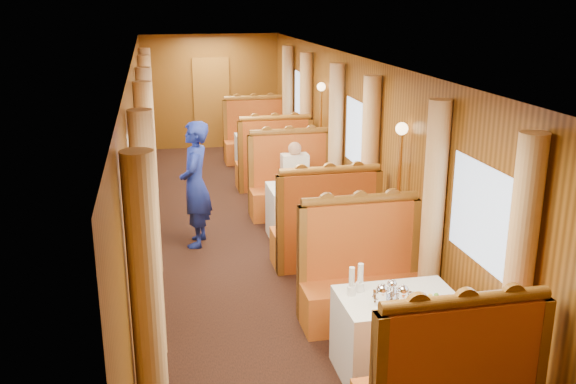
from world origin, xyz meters
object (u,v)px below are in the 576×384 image
object	(u,v)px
banquette_mid_fwd	(325,234)
banquette_far_fwd	(274,165)
passenger	(295,173)
table_far	(264,154)
teapot_right	(402,297)
rose_vase_mid	(304,174)
teapot_back	(392,290)
rose_vase_far	(262,126)
fruit_plate	(436,300)
table_mid	(306,212)
steward	(195,184)
banquette_far_aft	(256,141)
table_near	(397,335)
teapot_left	(382,297)
tea_tray	(393,297)
banquette_mid_aft	(291,188)
banquette_near_aft	(362,283)

from	to	relation	value
banquette_mid_fwd	banquette_far_fwd	bearing A→B (deg)	90.00
passenger	table_far	bearing A→B (deg)	90.00
teapot_right	rose_vase_mid	size ratio (longest dim) A/B	0.47
teapot_back	passenger	size ratio (longest dim) A/B	0.19
banquette_mid_fwd	teapot_back	world-z (taller)	banquette_mid_fwd
banquette_mid_fwd	rose_vase_far	distance (m)	4.58
teapot_back	fruit_plate	world-z (taller)	teapot_back
fruit_plate	passenger	distance (m)	4.40
table_mid	rose_vase_mid	size ratio (longest dim) A/B	2.92
banquette_mid_fwd	steward	world-z (taller)	steward
banquette_far_aft	passenger	world-z (taller)	banquette_far_aft
table_near	teapot_left	bearing A→B (deg)	-153.59
banquette_mid_fwd	tea_tray	distance (m)	2.52
banquette_mid_aft	table_far	bearing A→B (deg)	90.00
teapot_right	rose_vase_mid	distance (m)	3.65
rose_vase_far	banquette_mid_aft	bearing A→B (deg)	-89.19
table_mid	tea_tray	distance (m)	3.53
teapot_right	steward	size ratio (longest dim) A/B	0.10
table_mid	banquette_far_fwd	size ratio (longest dim) A/B	0.78
teapot_left	rose_vase_far	distance (m)	7.14
fruit_plate	banquette_near_aft	bearing A→B (deg)	103.07
banquette_far_aft	teapot_back	size ratio (longest dim) A/B	9.18
table_far	banquette_far_fwd	world-z (taller)	banquette_far_fwd
table_near	passenger	xyz separation A→B (m)	(-0.00, 4.24, 0.37)
table_mid	teapot_back	xyz separation A→B (m)	(-0.06, -3.47, 0.43)
banquette_mid_fwd	passenger	world-z (taller)	banquette_mid_fwd
rose_vase_mid	rose_vase_far	world-z (taller)	same
table_near	teapot_right	bearing A→B (deg)	-101.95
table_mid	banquette_far_fwd	xyz separation A→B (m)	(0.00, 2.49, 0.05)
teapot_left	passenger	distance (m)	4.34
tea_tray	passenger	world-z (taller)	passenger
teapot_back	rose_vase_far	distance (m)	7.01
teapot_back	banquette_far_aft	bearing A→B (deg)	111.42
table_mid	rose_vase_mid	distance (m)	0.55
banquette_near_aft	steward	xyz separation A→B (m)	(-1.53, 2.53, 0.43)
banquette_mid_fwd	banquette_far_aft	xyz separation A→B (m)	(0.00, 5.53, 0.00)
tea_tray	banquette_far_fwd	bearing A→B (deg)	89.41
table_near	banquette_far_aft	size ratio (longest dim) A/B	0.78
table_mid	teapot_left	xyz separation A→B (m)	(-0.20, -3.60, 0.45)
banquette_near_aft	teapot_left	bearing A→B (deg)	-100.23
banquette_far_fwd	teapot_left	distance (m)	6.10
banquette_near_aft	banquette_far_fwd	world-z (taller)	same
banquette_mid_fwd	rose_vase_mid	distance (m)	1.14
banquette_far_aft	teapot_back	world-z (taller)	banquette_far_aft
banquette_mid_aft	rose_vase_mid	world-z (taller)	banquette_mid_aft
fruit_plate	rose_vase_far	xyz separation A→B (m)	(-0.31, 7.19, 0.16)
banquette_mid_aft	teapot_right	bearing A→B (deg)	-90.37
banquette_far_fwd	passenger	world-z (taller)	banquette_far_fwd
banquette_far_aft	banquette_mid_fwd	bearing A→B (deg)	-90.00
steward	tea_tray	bearing A→B (deg)	34.03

